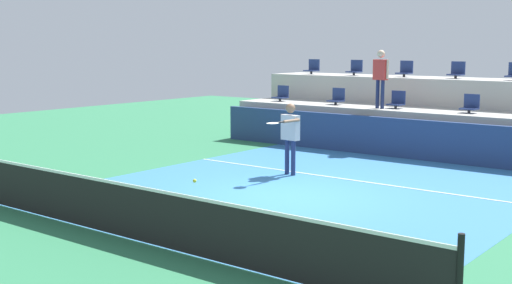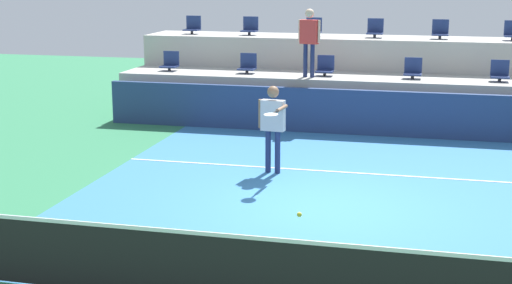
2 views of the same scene
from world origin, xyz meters
The scene contains 20 objects.
ground_plane centered at (0.00, 0.00, 0.00)m, with size 40.00×40.00×0.00m, color #2D754C.
court_inner_paint centered at (0.00, 1.00, 0.00)m, with size 9.00×10.00×0.01m, color teal.
court_service_line centered at (0.00, 2.40, 0.01)m, with size 9.00×0.06×0.00m, color white.
tennis_net centered at (0.00, -4.00, 0.50)m, with size 10.48×0.08×1.07m.
sponsor_backboard centered at (0.00, 6.00, 0.55)m, with size 13.00×0.16×1.10m, color navy.
seating_tier_lower centered at (0.00, 7.30, 0.62)m, with size 13.00×1.80×1.25m, color #ADAAA3.
seating_tier_upper centered at (0.00, 9.10, 1.05)m, with size 13.00×1.80×2.10m, color #ADAAA3.
stadium_chair_lower_far_left centered at (-5.35, 7.23, 1.46)m, with size 0.44×0.40×0.52m.
stadium_chair_lower_left centered at (-3.18, 7.23, 1.46)m, with size 0.44×0.40×0.52m.
stadium_chair_lower_mid_left centered at (-1.11, 7.23, 1.46)m, with size 0.44×0.40×0.52m.
stadium_chair_lower_mid_right centered at (1.11, 7.23, 1.46)m, with size 0.44×0.40×0.52m.
stadium_chair_lower_right centered at (3.21, 7.23, 1.46)m, with size 0.44×0.40×0.52m.
stadium_chair_upper_far_left centered at (-5.29, 9.03, 2.31)m, with size 0.44×0.40×0.52m.
stadium_chair_upper_left centered at (-3.57, 9.03, 2.31)m, with size 0.44×0.40×0.52m.
stadium_chair_upper_mid_left centered at (-1.73, 9.03, 2.31)m, with size 0.44×0.40×0.52m.
stadium_chair_upper_center centered at (-0.01, 9.03, 2.31)m, with size 0.44×0.40×0.52m.
stadium_chair_upper_mid_right centered at (1.73, 9.03, 2.31)m, with size 0.44×0.40×0.52m.
tennis_player centered at (-1.34, 2.02, 1.07)m, with size 0.62×1.24×1.74m.
spectator_in_grey centered at (-1.48, 6.85, 2.29)m, with size 0.60×0.29×1.72m.
tennis_ball centered at (0.08, -2.82, 0.82)m, with size 0.07×0.07×0.07m.
Camera 2 is at (1.74, -12.00, 3.93)m, focal length 52.76 mm.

